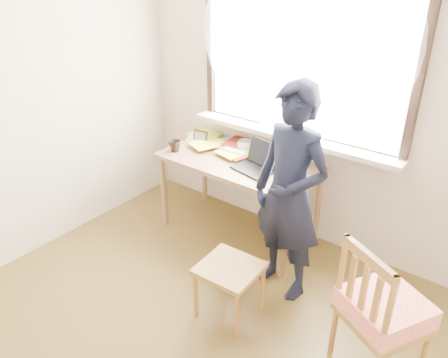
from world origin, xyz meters
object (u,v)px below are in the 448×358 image
Objects in this scene: work_chair at (230,274)px; side_chair at (382,310)px; person at (290,195)px; mug_white at (245,146)px; laptop at (257,163)px; desk at (239,169)px; mug_dark at (175,146)px.

work_chair is 0.45× the size of side_chair.
person is at bearing 156.96° from side_chair.
laptop is at bearing -37.87° from mug_white.
laptop reaches higher than desk.
side_chair is (0.97, 0.13, 0.14)m from work_chair.
laptop is 0.23× the size of person.
laptop reaches higher than work_chair.
work_chair is at bearing -59.42° from mug_white.
mug_dark is 0.07× the size of person.
side_chair reaches higher than mug_white.
side_chair is 0.58× the size of person.
person reaches higher than work_chair.
side_chair reaches higher than desk.
desk is at bearing 18.64° from mug_dark.
person is at bearing -7.95° from mug_dark.
laptop is at bearing 112.25° from work_chair.
desk is 1.04m from work_chair.
desk reaches higher than work_chair.
desk is 3.70× the size of laptop.
laptop is 0.78m from mug_dark.
mug_dark is (-0.76, -0.15, -0.00)m from laptop.
desk is at bearing 162.39° from person.
work_chair is (0.54, -0.84, -0.31)m from desk.
mug_white is 0.92m from person.
laptop is 0.97m from work_chair.
laptop is at bearing 152.61° from side_chair.
person is (0.15, 0.48, 0.45)m from work_chair.
mug_white is at bearing 154.51° from person.
mug_dark is 0.27× the size of work_chair.
person is (0.48, -0.33, 0.02)m from laptop.
person is (0.75, -0.54, 0.02)m from mug_white.
side_chair reaches higher than work_chair.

